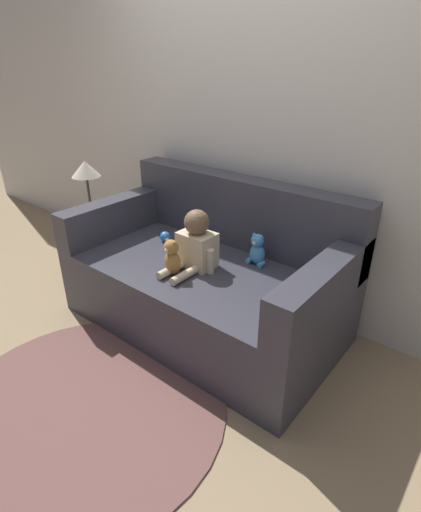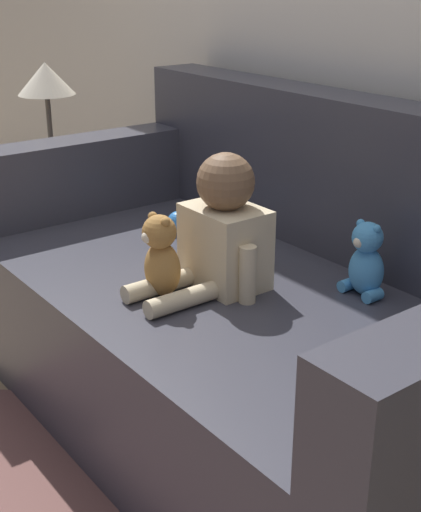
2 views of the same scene
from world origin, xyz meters
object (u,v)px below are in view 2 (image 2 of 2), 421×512
object	(u,v)px
plush_toy_side	(366,261)
person_baby	(221,233)
teddy_bear_brown	(161,256)
couch	(253,319)
toy_ball	(178,222)
side_table	(50,125)

from	to	relation	value
plush_toy_side	person_baby	bearing A→B (deg)	-135.89
teddy_bear_brown	couch	bearing A→B (deg)	79.94
teddy_bear_brown	toy_ball	bearing A→B (deg)	140.33
couch	teddy_bear_brown	size ratio (longest dim) A/B	7.85
person_baby	teddy_bear_brown	distance (m)	0.18
plush_toy_side	toy_ball	size ratio (longest dim) A/B	2.83
side_table	couch	bearing A→B (deg)	3.44
couch	plush_toy_side	bearing A→B (deg)	29.20
teddy_bear_brown	side_table	bearing A→B (deg)	169.08
couch	teddy_bear_brown	bearing A→B (deg)	-100.06
plush_toy_side	couch	bearing A→B (deg)	-150.80
teddy_bear_brown	side_table	size ratio (longest dim) A/B	0.24
teddy_bear_brown	plush_toy_side	distance (m)	0.55
couch	side_table	distance (m)	1.23
person_baby	teddy_bear_brown	size ratio (longest dim) A/B	1.63
couch	plush_toy_side	distance (m)	0.40
couch	side_table	xyz separation A→B (m)	(-1.16, -0.07, 0.40)
person_baby	couch	bearing A→B (deg)	87.50
couch	toy_ball	world-z (taller)	couch
toy_ball	person_baby	bearing A→B (deg)	-19.49
couch	person_baby	distance (m)	0.32
person_baby	plush_toy_side	xyz separation A→B (m)	(0.28, 0.27, -0.06)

